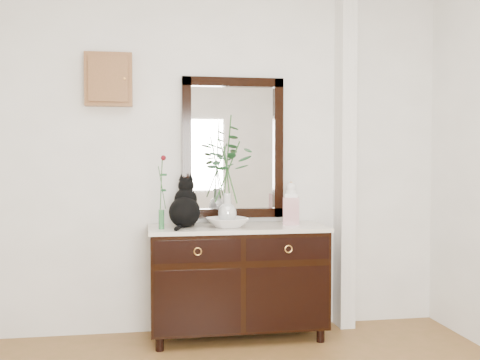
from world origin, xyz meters
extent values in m
cube|color=white|center=(0.00, 1.98, 1.35)|extent=(3.60, 0.04, 2.70)
cube|color=white|center=(1.00, 1.90, 1.35)|extent=(0.12, 0.20, 2.70)
cube|color=black|center=(0.10, 1.73, 0.46)|extent=(1.30, 0.50, 0.82)
cube|color=silver|center=(0.10, 1.73, 0.83)|extent=(1.33, 0.52, 0.03)
cube|color=black|center=(0.10, 1.97, 1.44)|extent=(0.80, 0.06, 1.10)
cube|color=white|center=(0.10, 1.98, 1.44)|extent=(0.66, 0.01, 0.96)
cube|color=brown|center=(-0.85, 1.94, 1.95)|extent=(0.35, 0.10, 0.40)
imported|color=silver|center=(0.01, 1.67, 0.89)|extent=(0.36, 0.36, 0.07)
camera|label=1|loc=(-0.57, -2.40, 1.37)|focal=42.00mm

